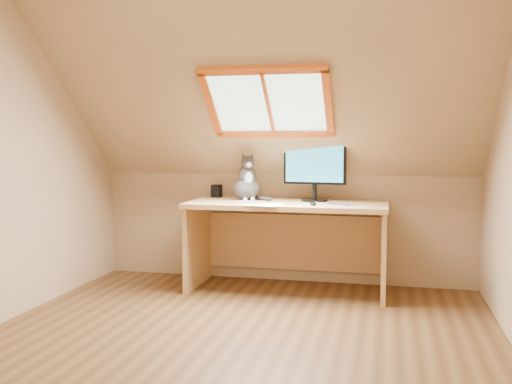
# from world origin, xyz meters

# --- Properties ---
(ground) EXTENTS (3.50, 3.50, 0.00)m
(ground) POSITION_xyz_m (0.00, 0.00, 0.00)
(ground) COLOR brown
(ground) RESTS_ON ground
(room_shell) EXTENTS (3.52, 3.52, 2.41)m
(room_shell) POSITION_xyz_m (0.00, -0.09, 1.43)
(room_shell) COLOR tan
(room_shell) RESTS_ON ground
(desk) EXTENTS (1.72, 0.75, 0.78)m
(desk) POSITION_xyz_m (0.10, 1.45, 0.55)
(desk) COLOR tan
(desk) RESTS_ON ground
(monitor) EXTENTS (0.56, 0.23, 0.51)m
(monitor) POSITION_xyz_m (0.32, 1.50, 1.08)
(monitor) COLOR black
(monitor) RESTS_ON desk
(cat) EXTENTS (0.33, 0.35, 0.43)m
(cat) POSITION_xyz_m (-0.28, 1.45, 0.94)
(cat) COLOR #3D3936
(cat) RESTS_ON desk
(desk_speaker) EXTENTS (0.09, 0.09, 0.12)m
(desk_speaker) POSITION_xyz_m (-0.62, 1.63, 0.84)
(desk_speaker) COLOR black
(desk_speaker) RESTS_ON desk
(graphics_tablet) EXTENTS (0.30, 0.24, 0.01)m
(graphics_tablet) POSITION_xyz_m (-0.21, 1.22, 0.79)
(graphics_tablet) COLOR #B2B2B7
(graphics_tablet) RESTS_ON desk
(mouse) EXTENTS (0.07, 0.10, 0.03)m
(mouse) POSITION_xyz_m (0.35, 1.17, 0.80)
(mouse) COLOR black
(mouse) RESTS_ON desk
(papers) EXTENTS (0.33, 0.27, 0.00)m
(papers) POSITION_xyz_m (0.01, 1.12, 0.79)
(papers) COLOR white
(papers) RESTS_ON desk
(cables) EXTENTS (0.51, 0.26, 0.01)m
(cables) POSITION_xyz_m (0.47, 1.26, 0.79)
(cables) COLOR silver
(cables) RESTS_ON desk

